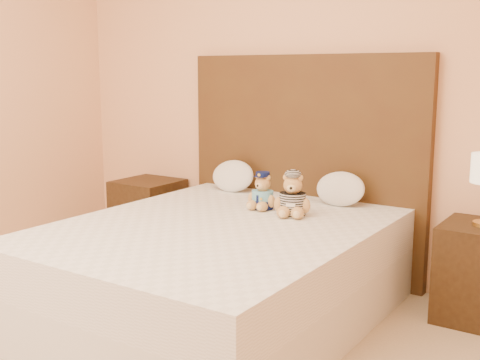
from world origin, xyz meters
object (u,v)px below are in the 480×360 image
at_px(pillow_left, 233,174).
at_px(pillow_right, 340,187).
at_px(bed, 218,271).
at_px(teddy_police, 263,191).
at_px(nightstand_left, 149,215).
at_px(teddy_prisoner, 293,195).

height_order(pillow_left, pillow_right, pillow_left).
bearing_deg(bed, teddy_police, 88.92).
bearing_deg(pillow_right, bed, -113.56).
height_order(nightstand_left, pillow_left, pillow_left).
height_order(teddy_prisoner, pillow_left, teddy_prisoner).
bearing_deg(teddy_police, bed, -91.08).
bearing_deg(pillow_right, nightstand_left, -178.93).
bearing_deg(pillow_right, teddy_prisoner, -105.04).
distance_m(bed, pillow_left, 1.03).
relative_size(teddy_police, pillow_left, 0.68).
xyz_separation_m(teddy_police, pillow_left, (-0.47, 0.37, 0.00)).
xyz_separation_m(teddy_prisoner, pillow_left, (-0.71, 0.42, -0.01)).
bearing_deg(bed, pillow_right, 66.44).
bearing_deg(teddy_prisoner, teddy_police, 147.68).
relative_size(teddy_prisoner, pillow_right, 0.78).
bearing_deg(nightstand_left, teddy_prisoner, -14.63).
distance_m(teddy_prisoner, pillow_left, 0.83).
bearing_deg(pillow_left, teddy_prisoner, -30.55).
distance_m(teddy_police, pillow_left, 0.60).
bearing_deg(bed, nightstand_left, 147.38).
relative_size(nightstand_left, teddy_prisoner, 2.16).
xyz_separation_m(bed, teddy_prisoner, (0.25, 0.41, 0.40)).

